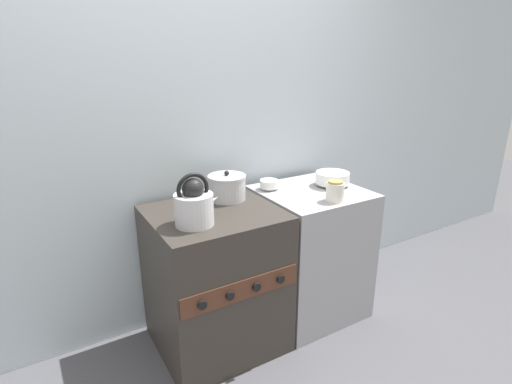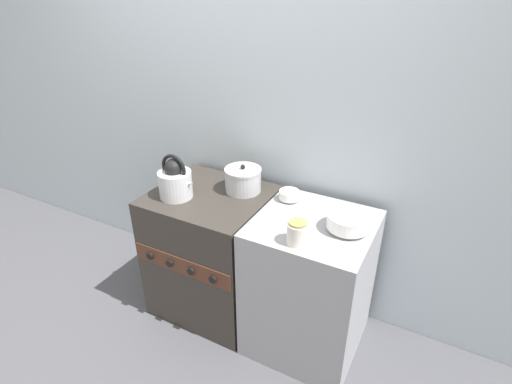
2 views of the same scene
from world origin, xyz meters
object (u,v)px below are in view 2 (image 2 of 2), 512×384
object	(u,v)px
stove	(213,251)
cooking_pot	(243,180)
small_ceramic_bowl	(289,195)
storage_jar	(297,233)
kettle	(175,181)
enamel_bowl	(348,221)

from	to	relation	value
stove	cooking_pot	size ratio (longest dim) A/B	3.78
small_ceramic_bowl	storage_jar	world-z (taller)	storage_jar
cooking_pot	small_ceramic_bowl	distance (m)	0.30
kettle	enamel_bowl	bearing A→B (deg)	6.70
kettle	cooking_pot	world-z (taller)	kettle
cooking_pot	enamel_bowl	world-z (taller)	cooking_pot
stove	small_ceramic_bowl	bearing A→B (deg)	18.26
stove	kettle	bearing A→B (deg)	-143.82
cooking_pot	small_ceramic_bowl	bearing A→B (deg)	2.07
cooking_pot	storage_jar	bearing A→B (deg)	-35.53
kettle	enamel_bowl	size ratio (longest dim) A/B	1.25
enamel_bowl	storage_jar	xyz separation A→B (m)	(-0.18, -0.22, 0.01)
stove	storage_jar	distance (m)	0.83
kettle	storage_jar	bearing A→B (deg)	-7.73
kettle	cooking_pot	distance (m)	0.39
cooking_pot	enamel_bowl	bearing A→B (deg)	-11.04
stove	storage_jar	xyz separation A→B (m)	(0.65, -0.22, 0.48)
stove	cooking_pot	world-z (taller)	cooking_pot
kettle	storage_jar	distance (m)	0.81
cooking_pot	small_ceramic_bowl	size ratio (longest dim) A/B	1.91
cooking_pot	enamel_bowl	xyz separation A→B (m)	(0.67, -0.13, -0.02)
cooking_pot	storage_jar	xyz separation A→B (m)	(0.50, -0.35, -0.01)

